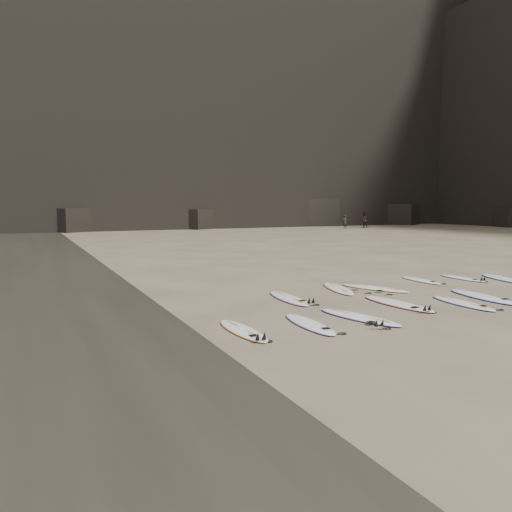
% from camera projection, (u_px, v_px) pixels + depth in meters
% --- Properties ---
extents(ground, '(240.00, 240.00, 0.00)m').
position_uv_depth(ground, '(416.00, 305.00, 15.02)').
color(ground, '#897559').
rests_on(ground, ground).
extents(headland, '(170.00, 101.00, 63.47)m').
position_uv_depth(headland, '(297.00, 68.00, 66.77)').
color(headland, black).
rests_on(headland, ground).
extents(surfboard_0, '(0.73, 2.45, 0.09)m').
position_uv_depth(surfboard_0, '(309.00, 324.00, 12.52)').
color(surfboard_0, white).
rests_on(surfboard_0, ground).
extents(surfboard_1, '(1.26, 2.72, 0.10)m').
position_uv_depth(surfboard_1, '(359.00, 317.00, 13.26)').
color(surfboard_1, white).
rests_on(surfboard_1, ground).
extents(surfboard_2, '(0.83, 2.82, 0.10)m').
position_uv_depth(surfboard_2, '(398.00, 303.00, 15.01)').
color(surfboard_2, white).
rests_on(surfboard_2, ground).
extents(surfboard_3, '(0.81, 2.55, 0.09)m').
position_uv_depth(surfboard_3, '(462.00, 303.00, 15.13)').
color(surfboard_3, white).
rests_on(surfboard_3, ground).
extents(surfboard_4, '(1.03, 2.86, 0.10)m').
position_uv_depth(surfboard_4, '(482.00, 296.00, 16.16)').
color(surfboard_4, white).
rests_on(surfboard_4, ground).
extents(surfboard_5, '(0.84, 2.68, 0.09)m').
position_uv_depth(surfboard_5, '(289.00, 298.00, 15.89)').
color(surfboard_5, white).
rests_on(surfboard_5, ground).
extents(surfboard_6, '(1.30, 2.71, 0.09)m').
position_uv_depth(surfboard_6, '(338.00, 288.00, 17.68)').
color(surfboard_6, white).
rests_on(surfboard_6, ground).
extents(surfboard_7, '(1.62, 2.62, 0.09)m').
position_uv_depth(surfboard_7, '(374.00, 288.00, 17.79)').
color(surfboard_7, white).
rests_on(surfboard_7, ground).
extents(surfboard_8, '(0.65, 2.23, 0.08)m').
position_uv_depth(surfboard_8, '(421.00, 280.00, 19.60)').
color(surfboard_8, white).
rests_on(surfboard_8, ground).
extents(surfboard_9, '(0.53, 2.21, 0.08)m').
position_uv_depth(surfboard_9, '(462.00, 278.00, 20.15)').
color(surfboard_9, white).
rests_on(surfboard_9, ground).
extents(surfboard_10, '(1.42, 2.80, 0.10)m').
position_uv_depth(surfboard_10, '(503.00, 278.00, 19.97)').
color(surfboard_10, white).
rests_on(surfboard_10, ground).
extents(surfboard_11, '(0.63, 2.37, 0.08)m').
position_uv_depth(surfboard_11, '(243.00, 330.00, 11.89)').
color(surfboard_11, white).
rests_on(surfboard_11, ground).
extents(person_a, '(0.65, 0.48, 1.64)m').
position_uv_depth(person_a, '(345.00, 222.00, 58.75)').
color(person_a, black).
rests_on(person_a, ground).
extents(person_b, '(1.01, 0.83, 1.93)m').
position_uv_depth(person_b, '(364.00, 220.00, 61.47)').
color(person_b, black).
rests_on(person_b, ground).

